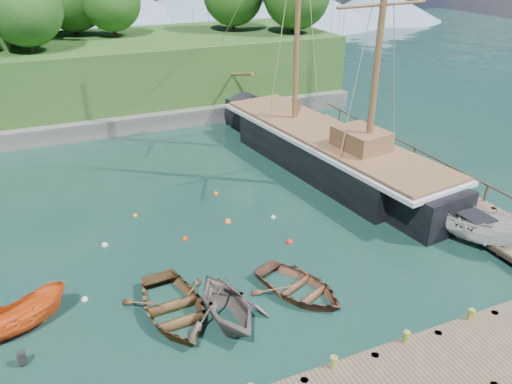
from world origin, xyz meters
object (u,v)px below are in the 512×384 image
motorboat_orange (26,329)px  schooner (327,154)px  rowboat_1 (227,322)px  rowboat_2 (299,294)px  rowboat_0 (174,315)px  cabin_boat_white (471,241)px

motorboat_orange → schooner: size_ratio=0.14×
motorboat_orange → schooner: bearing=-88.5°
rowboat_1 → schooner: bearing=40.5°
rowboat_1 → rowboat_2: size_ratio=0.93×
rowboat_0 → rowboat_2: size_ratio=1.14×
rowboat_0 → rowboat_2: (5.23, -0.77, 0.00)m
rowboat_0 → rowboat_2: bearing=-11.0°
rowboat_2 → motorboat_orange: bearing=144.5°
rowboat_1 → rowboat_2: 3.45m
cabin_boat_white → schooner: schooner is taller
schooner → cabin_boat_white: bearing=-86.5°
rowboat_2 → cabin_boat_white: size_ratio=0.77×
cabin_boat_white → rowboat_2: bearing=158.6°
rowboat_1 → cabin_boat_white: bearing=-2.0°
rowboat_0 → cabin_boat_white: 15.07m
motorboat_orange → rowboat_0: bearing=-129.2°
motorboat_orange → cabin_boat_white: cabin_boat_white is taller
rowboat_2 → schooner: bearing=31.2°
rowboat_0 → schooner: 16.53m
cabin_boat_white → schooner: (-2.08, 10.68, 1.07)m
rowboat_1 → cabin_boat_white: size_ratio=0.72×
motorboat_orange → schooner: (18.45, 8.64, 1.07)m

